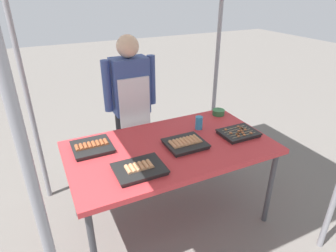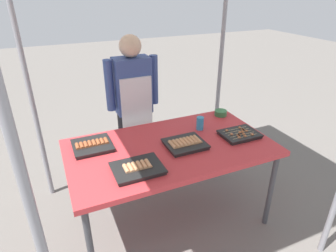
# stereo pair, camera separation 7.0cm
# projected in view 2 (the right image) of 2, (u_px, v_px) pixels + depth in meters

# --- Properties ---
(ground_plane) EXTENTS (18.00, 18.00, 0.00)m
(ground_plane) POSITION_uv_depth(u_px,v_px,m) (170.00, 217.00, 2.60)
(ground_plane) COLOR #66605B
(stall_table) EXTENTS (1.60, 0.90, 0.75)m
(stall_table) POSITION_uv_depth(u_px,v_px,m) (171.00, 151.00, 2.29)
(stall_table) COLOR #C63338
(stall_table) RESTS_ON ground
(tray_grilled_sausages) EXTENTS (0.34, 0.27, 0.05)m
(tray_grilled_sausages) POSITION_uv_depth(u_px,v_px,m) (137.00, 168.00, 1.96)
(tray_grilled_sausages) COLOR black
(tray_grilled_sausages) RESTS_ON stall_table
(tray_meat_skewers) EXTENTS (0.31, 0.24, 0.04)m
(tray_meat_skewers) POSITION_uv_depth(u_px,v_px,m) (240.00, 134.00, 2.40)
(tray_meat_skewers) COLOR black
(tray_meat_skewers) RESTS_ON stall_table
(tray_pork_links) EXTENTS (0.31, 0.27, 0.05)m
(tray_pork_links) POSITION_uv_depth(u_px,v_px,m) (185.00, 144.00, 2.26)
(tray_pork_links) COLOR black
(tray_pork_links) RESTS_ON stall_table
(tray_spring_rolls) EXTENTS (0.30, 0.29, 0.05)m
(tray_spring_rolls) POSITION_uv_depth(u_px,v_px,m) (92.00, 145.00, 2.24)
(tray_spring_rolls) COLOR black
(tray_spring_rolls) RESTS_ON stall_table
(condiment_bowl) EXTENTS (0.12, 0.12, 0.05)m
(condiment_bowl) POSITION_uv_depth(u_px,v_px,m) (221.00, 113.00, 2.78)
(condiment_bowl) COLOR #33723F
(condiment_bowl) RESTS_ON stall_table
(drink_cup_near_edge) EXTENTS (0.06, 0.06, 0.12)m
(drink_cup_near_edge) POSITION_uv_depth(u_px,v_px,m) (200.00, 123.00, 2.50)
(drink_cup_near_edge) COLOR #338CBF
(drink_cup_near_edge) RESTS_ON stall_table
(vendor_woman) EXTENTS (0.52, 0.22, 1.50)m
(vendor_woman) POSITION_uv_depth(u_px,v_px,m) (133.00, 100.00, 2.81)
(vendor_woman) COLOR black
(vendor_woman) RESTS_ON ground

